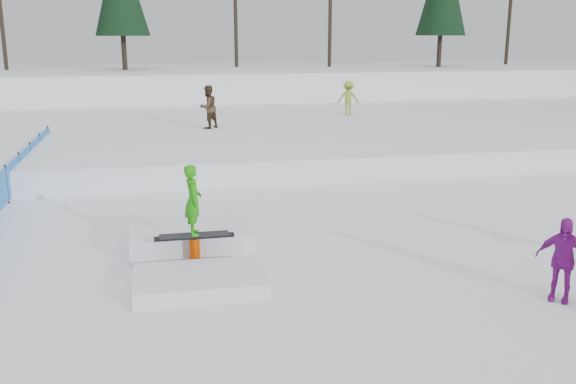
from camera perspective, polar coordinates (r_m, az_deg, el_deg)
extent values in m
plane|color=white|center=(12.97, -0.36, -6.95)|extent=(120.00, 120.00, 0.00)
cube|color=white|center=(42.08, -8.58, 9.23)|extent=(60.00, 14.00, 2.40)
cube|color=white|center=(28.29, -6.81, 5.34)|extent=(50.00, 18.00, 0.80)
cube|color=blue|center=(19.36, -23.73, 0.64)|extent=(0.03, 16.00, 0.95)
cylinder|color=black|center=(19.36, -23.73, 0.64)|extent=(0.05, 0.05, 1.10)
cylinder|color=black|center=(21.18, -22.72, 1.81)|extent=(0.05, 0.05, 1.10)
cylinder|color=black|center=(23.01, -21.88, 2.79)|extent=(0.05, 0.05, 1.10)
cylinder|color=black|center=(24.86, -21.15, 3.63)|extent=(0.05, 0.05, 1.10)
cylinder|color=black|center=(26.71, -20.53, 4.35)|extent=(0.05, 0.05, 1.10)
cylinder|color=black|center=(40.42, -14.35, 11.89)|extent=(0.30, 0.30, 2.00)
cylinder|color=black|center=(42.94, 3.78, 16.39)|extent=(0.24, 0.24, 8.00)
cylinder|color=black|center=(43.92, 13.30, 12.09)|extent=(0.30, 0.30, 2.00)
imported|color=#3A2B19|center=(26.45, -7.13, 7.51)|extent=(1.08, 1.05, 1.75)
imported|color=olive|center=(30.77, 5.39, 8.32)|extent=(1.18, 0.96, 1.59)
imported|color=#901894|center=(12.30, 23.18, -5.53)|extent=(0.91, 0.88, 1.53)
cube|color=white|center=(14.44, -8.60, -3.76)|extent=(2.60, 2.20, 0.54)
cube|color=white|center=(12.13, -7.87, -7.86)|extent=(2.40, 1.60, 0.30)
cylinder|color=#CD4403|center=(13.29, -8.23, -6.43)|extent=(0.44, 0.44, 0.06)
cylinder|color=#CD4403|center=(13.20, -8.27, -5.34)|extent=(0.20, 0.20, 0.60)
cube|color=black|center=(13.09, -8.32, -3.97)|extent=(1.60, 0.16, 0.06)
cube|color=black|center=(13.08, -8.33, -3.79)|extent=(1.40, 0.28, 0.03)
imported|color=#1F990B|center=(12.87, -8.44, -0.70)|extent=(0.34, 0.52, 1.42)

